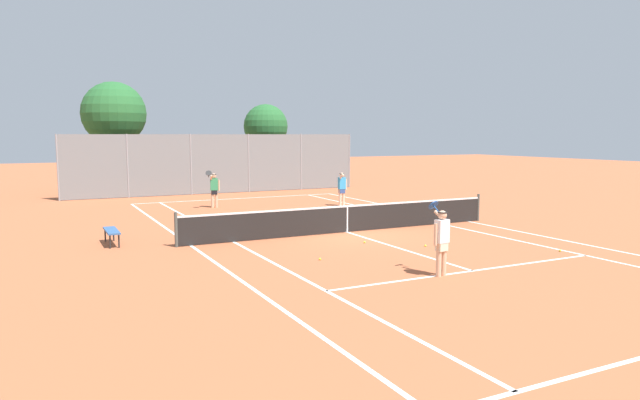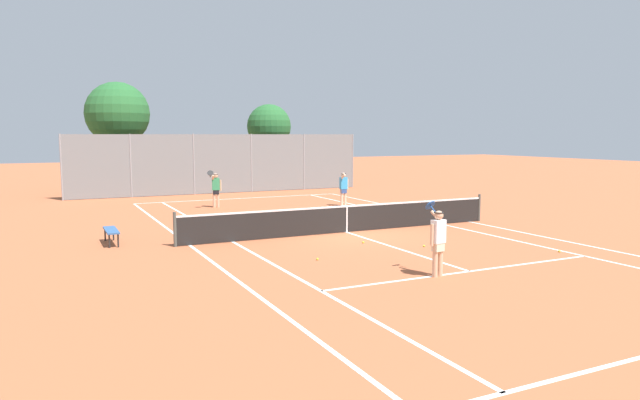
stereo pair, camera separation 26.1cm
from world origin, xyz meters
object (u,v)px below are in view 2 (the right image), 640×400
loose_tennis_ball_3 (424,246)px  tree_behind_left (117,115)px  tennis_net (347,218)px  loose_tennis_ball_0 (559,251)px  player_far_left (216,188)px  courtside_bench (111,231)px  player_far_right (344,187)px  loose_tennis_ball_4 (363,242)px  player_near_side (438,238)px  tree_behind_right (270,128)px  loose_tennis_ball_1 (317,259)px

loose_tennis_ball_3 → tree_behind_left: (-6.26, 21.37, 4.50)m
tennis_net → loose_tennis_ball_0: (3.92, -5.71, -0.48)m
loose_tennis_ball_0 → tree_behind_left: 25.89m
player_far_left → courtside_bench: bearing=-126.2°
player_far_right → loose_tennis_ball_4: bearing=-114.5°
player_near_side → tree_behind_right: bearing=77.9°
player_near_side → tree_behind_right: (5.38, 25.07, 2.93)m
loose_tennis_ball_4 → courtside_bench: courtside_bench is taller
loose_tennis_ball_1 → loose_tennis_ball_3: 3.73m
player_far_left → player_far_right: (5.63, -2.17, -0.02)m
player_near_side → courtside_bench: (-6.61, 7.76, -0.52)m
loose_tennis_ball_3 → tree_behind_left: 22.72m
player_near_side → player_far_right: (4.45, 13.01, -0.02)m
player_near_side → courtside_bench: bearing=130.4°
player_far_right → tree_behind_right: size_ratio=0.29×
loose_tennis_ball_3 → loose_tennis_ball_4: (-1.36, 1.33, 0.00)m
player_far_left → loose_tennis_ball_0: size_ratio=26.88×
tennis_net → player_near_side: bearing=-99.2°
player_far_right → tree_behind_left: size_ratio=0.25×
tennis_net → player_near_side: size_ratio=6.76×
tree_behind_left → player_near_side: bearing=-79.9°
tennis_net → loose_tennis_ball_0: size_ratio=181.82×
player_far_left → tree_behind_right: tree_behind_right is taller
loose_tennis_ball_1 → player_far_right: bearing=58.3°
player_near_side → loose_tennis_ball_0: (4.96, 0.73, -0.89)m
player_far_left → tree_behind_left: tree_behind_left is taller
player_far_right → courtside_bench: bearing=-154.6°
player_near_side → loose_tennis_ball_3: size_ratio=26.88×
player_far_right → loose_tennis_ball_4: player_far_right is taller
loose_tennis_ball_0 → tree_behind_right: (0.42, 24.34, 3.83)m
player_far_right → courtside_bench: size_ratio=1.07×
player_near_side → courtside_bench: player_near_side is taller
loose_tennis_ball_0 → player_near_side: bearing=-171.6°
player_far_right → loose_tennis_ball_3: 10.28m
player_far_left → tree_behind_right: (6.56, 9.89, 2.93)m
player_far_right → courtside_bench: player_far_right is taller
tree_behind_right → player_far_left: bearing=-123.5°
player_near_side → loose_tennis_ball_1: 3.51m
player_far_right → tree_behind_right: bearing=85.6°
player_far_left → tree_behind_left: size_ratio=0.27×
player_far_right → loose_tennis_ball_3: player_far_right is taller
loose_tennis_ball_0 → courtside_bench: (-11.57, 7.03, 0.38)m
player_near_side → loose_tennis_ball_0: player_near_side is taller
tree_behind_right → loose_tennis_ball_4: bearing=-103.2°
loose_tennis_ball_4 → tennis_net: bearing=75.8°
player_near_side → tree_behind_left: bearing=100.1°
player_near_side → player_far_left: size_ratio=1.00×
player_far_right → loose_tennis_ball_0: player_far_right is taller
loose_tennis_ball_1 → tree_behind_left: (-2.55, 21.60, 4.50)m
player_far_left → loose_tennis_ball_4: bearing=-81.0°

